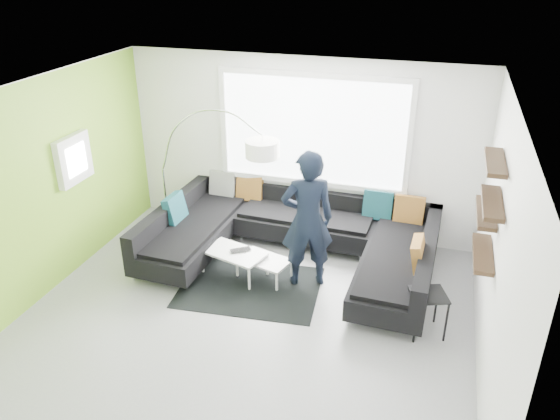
% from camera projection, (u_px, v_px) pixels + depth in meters
% --- Properties ---
extents(ground, '(5.50, 5.50, 0.00)m').
position_uv_depth(ground, '(247.00, 316.00, 6.90)').
color(ground, gray).
rests_on(ground, ground).
extents(room_shell, '(5.54, 5.04, 2.82)m').
position_uv_depth(room_shell, '(253.00, 178.00, 6.27)').
color(room_shell, silver).
rests_on(room_shell, ground).
extents(sectional_sofa, '(4.08, 2.61, 0.86)m').
position_uv_depth(sectional_sofa, '(291.00, 242.00, 7.84)').
color(sectional_sofa, black).
rests_on(sectional_sofa, ground).
extents(rug, '(1.99, 1.52, 0.01)m').
position_uv_depth(rug, '(250.00, 287.00, 7.47)').
color(rug, black).
rests_on(rug, ground).
extents(coffee_table, '(1.24, 0.92, 0.36)m').
position_uv_depth(coffee_table, '(249.00, 265.00, 7.66)').
color(coffee_table, silver).
rests_on(coffee_table, ground).
extents(arc_lamp, '(2.20, 1.36, 2.18)m').
position_uv_depth(arc_lamp, '(163.00, 169.00, 8.46)').
color(arc_lamp, silver).
rests_on(arc_lamp, ground).
extents(side_table, '(0.52, 0.52, 0.55)m').
position_uv_depth(side_table, '(426.00, 313.00, 6.49)').
color(side_table, black).
rests_on(side_table, ground).
extents(person, '(1.04, 0.97, 1.93)m').
position_uv_depth(person, '(307.00, 220.00, 7.18)').
color(person, black).
rests_on(person, ground).
extents(laptop, '(0.47, 0.46, 0.02)m').
position_uv_depth(laptop, '(241.00, 251.00, 7.61)').
color(laptop, black).
rests_on(laptop, coffee_table).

